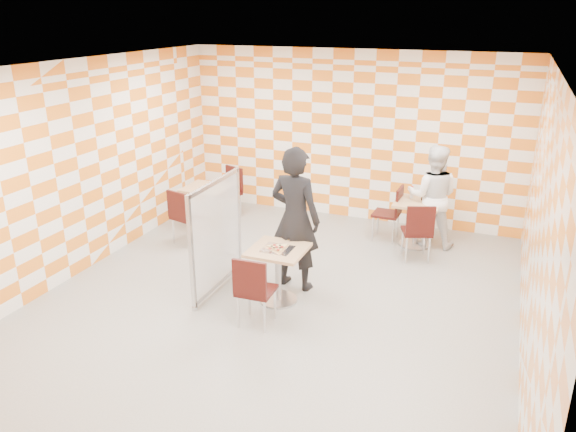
% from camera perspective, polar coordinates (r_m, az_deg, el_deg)
% --- Properties ---
extents(room_shell, '(7.00, 7.00, 7.00)m').
position_cam_1_polar(room_shell, '(7.35, 0.26, 3.52)').
color(room_shell, gray).
rests_on(room_shell, ground).
extents(main_table, '(0.70, 0.70, 0.75)m').
position_cam_1_polar(main_table, '(7.27, -1.02, -5.07)').
color(main_table, tan).
rests_on(main_table, ground).
extents(second_table, '(0.70, 0.70, 0.75)m').
position_cam_1_polar(second_table, '(9.22, 12.92, 0.02)').
color(second_table, tan).
rests_on(second_table, ground).
extents(empty_table, '(0.70, 0.70, 0.75)m').
position_cam_1_polar(empty_table, '(9.82, -8.33, 1.60)').
color(empty_table, tan).
rests_on(empty_table, ground).
extents(chair_main_front, '(0.44, 0.45, 0.92)m').
position_cam_1_polar(chair_main_front, '(6.68, -3.55, -7.20)').
color(chair_main_front, '#350D0A').
rests_on(chair_main_front, ground).
extents(chair_second_front, '(0.54, 0.55, 0.92)m').
position_cam_1_polar(chair_second_front, '(8.60, 13.10, -1.22)').
color(chair_second_front, '#350D0A').
rests_on(chair_second_front, ground).
extents(chair_second_side, '(0.44, 0.43, 0.92)m').
position_cam_1_polar(chair_second_side, '(9.33, 10.54, 0.68)').
color(chair_second_side, '#350D0A').
rests_on(chair_second_side, ground).
extents(chair_empty_near, '(0.51, 0.52, 0.92)m').
position_cam_1_polar(chair_empty_near, '(9.16, -10.64, 0.30)').
color(chair_empty_near, '#350D0A').
rests_on(chair_empty_near, ground).
extents(chair_empty_far, '(0.54, 0.55, 0.92)m').
position_cam_1_polar(chair_empty_far, '(10.33, -5.87, 2.85)').
color(chair_empty_far, '#350D0A').
rests_on(chair_empty_far, ground).
extents(partition, '(0.08, 1.38, 1.55)m').
position_cam_1_polar(partition, '(7.54, -7.28, -1.94)').
color(partition, white).
rests_on(partition, ground).
extents(man_dark, '(0.78, 0.58, 1.98)m').
position_cam_1_polar(man_dark, '(7.49, 0.73, -0.30)').
color(man_dark, black).
rests_on(man_dark, ground).
extents(man_white, '(0.86, 0.70, 1.66)m').
position_cam_1_polar(man_white, '(9.19, 14.46, 1.95)').
color(man_white, white).
rests_on(man_white, ground).
extents(pizza_on_foil, '(0.40, 0.40, 0.04)m').
position_cam_1_polar(pizza_on_foil, '(7.15, -1.08, -3.25)').
color(pizza_on_foil, silver).
rests_on(pizza_on_foil, main_table).
extents(sport_bottle, '(0.06, 0.06, 0.20)m').
position_cam_1_polar(sport_bottle, '(9.26, 12.46, 2.32)').
color(sport_bottle, white).
rests_on(sport_bottle, second_table).
extents(soda_bottle, '(0.07, 0.07, 0.23)m').
position_cam_1_polar(soda_bottle, '(9.19, 13.60, 2.18)').
color(soda_bottle, black).
rests_on(soda_bottle, second_table).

